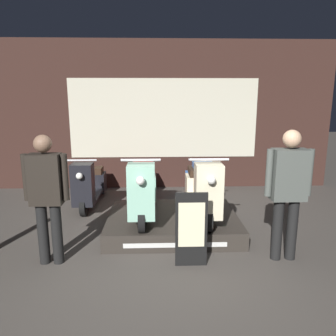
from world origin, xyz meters
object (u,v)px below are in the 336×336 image
Objects in this scene: scooter_backrow_1 at (144,185)px; scooter_backrow_2 at (199,184)px; scooter_display_right at (202,191)px; scooter_backrow_0 at (90,185)px; person_right_browsing at (288,186)px; price_sign_board at (191,229)px; person_left_browsing at (47,192)px; scooter_display_left at (143,192)px.

scooter_backrow_2 is (1.03, 0.00, 0.00)m from scooter_backrow_1.
scooter_display_right is at bearing -95.01° from scooter_backrow_2.
scooter_display_right is 2.35m from scooter_backrow_0.
scooter_display_right is 1.02× the size of person_right_browsing.
scooter_backrow_0 is 1.00× the size of scooter_backrow_1.
person_right_browsing is (1.83, -2.20, 0.58)m from scooter_backrow_1.
scooter_backrow_1 is (1.03, 0.00, 0.00)m from scooter_backrow_0.
scooter_display_right is at bearing 75.19° from price_sign_board.
person_right_browsing reaches higher than person_left_browsing.
scooter_display_right is at bearing 24.09° from person_left_browsing.
scooter_backrow_0 is at bearing 146.07° from scooter_display_right.
price_sign_board is at bearing -104.81° from scooter_display_right.
scooter_backrow_1 and scooter_backrow_2 have the same top height.
person_right_browsing is (1.80, -0.89, 0.32)m from scooter_display_left.
person_right_browsing is at bearing 6.18° from price_sign_board.
scooter_backrow_0 is at bearing 125.72° from price_sign_board.
scooter_backrow_0 is at bearing 180.00° from scooter_backrow_2.
scooter_display_right is 1.82× the size of price_sign_board.
person_right_browsing is (2.91, -0.00, 0.05)m from person_left_browsing.
scooter_display_left is 1.20m from price_sign_board.
scooter_backrow_0 is at bearing 129.04° from scooter_display_left.
scooter_display_right is 1.00× the size of scooter_backrow_0.
scooter_display_left is 1.02× the size of person_right_browsing.
scooter_backrow_0 is 1.02× the size of person_right_browsing.
person_left_browsing is (-1.11, -0.89, 0.27)m from scooter_display_left.
scooter_display_left is 1.00× the size of scooter_backrow_2.
scooter_backrow_1 is (-0.03, 1.31, -0.25)m from scooter_display_left.
person_left_browsing is at bearing -155.91° from scooter_display_right.
scooter_display_left is 2.04m from person_right_browsing.
scooter_backrow_1 is (-0.91, 1.31, -0.25)m from scooter_display_right.
scooter_backrow_2 is at bearing 52.65° from scooter_display_left.
scooter_display_right is at bearing -33.93° from scooter_backrow_0.
person_right_browsing reaches higher than scooter_display_right.
person_right_browsing is at bearing -69.84° from scooter_backrow_2.
scooter_display_left is 1.82× the size of price_sign_board.
person_left_browsing reaches higher than scooter_backrow_1.
scooter_display_right is 1.32m from person_right_browsing.
scooter_backrow_1 is at bearing 105.48° from price_sign_board.
scooter_backrow_0 reaches higher than price_sign_board.
scooter_display_left is 1.66m from scooter_backrow_2.
person_left_browsing is at bearing 175.72° from price_sign_board.
scooter_backrow_1 is 2.50m from person_left_browsing.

